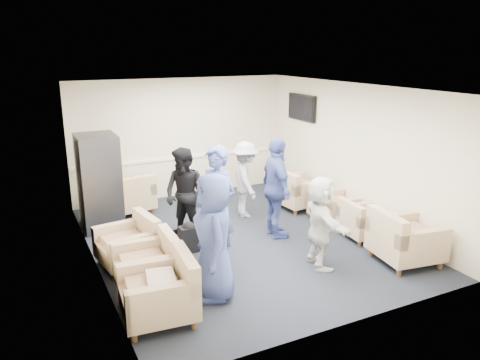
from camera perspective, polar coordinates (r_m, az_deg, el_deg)
name	(u,v)px	position (r m, az deg, el deg)	size (l,w,h in m)	color
floor	(240,239)	(8.51, -0.04, -7.26)	(6.00, 6.00, 0.00)	black
ceiling	(240,88)	(7.85, -0.05, 11.17)	(6.00, 6.00, 0.00)	silver
back_wall	(182,138)	(10.79, -7.12, 5.09)	(5.00, 0.02, 2.70)	beige
front_wall	(352,224)	(5.66, 13.52, -5.19)	(5.00, 0.02, 2.70)	beige
left_wall	(90,185)	(7.37, -17.78, -0.61)	(0.02, 6.00, 2.70)	beige
right_wall	(354,153)	(9.42, 13.75, 3.19)	(0.02, 6.00, 2.70)	beige
chair_rail	(183,157)	(10.86, -7.00, 2.74)	(4.98, 0.04, 0.06)	white
tv	(302,107)	(10.69, 7.53, 8.76)	(0.10, 1.00, 0.58)	black
armchair_left_near	(163,293)	(6.14, -9.42, -13.44)	(0.98, 0.98, 0.72)	tan
armchair_left_mid	(151,266)	(6.90, -10.82, -10.28)	(0.87, 0.87, 0.67)	tan
armchair_left_far	(131,245)	(7.65, -13.19, -7.72)	(0.95, 0.95, 0.67)	tan
armchair_right_near	(403,241)	(7.95, 19.20, -7.02)	(1.06, 1.06, 0.75)	tan
armchair_right_midnear	(362,222)	(8.76, 14.68, -5.01)	(0.82, 0.82, 0.60)	tan
armchair_right_midfar	(331,208)	(9.37, 11.07, -3.32)	(0.87, 0.87, 0.62)	tan
armchair_right_far	(297,192)	(10.11, 6.92, -1.43)	(0.97, 0.97, 0.72)	tan
armchair_corner	(130,197)	(9.98, -13.29, -2.00)	(1.03, 1.03, 0.71)	tan
vending_machine	(100,182)	(9.20, -16.75, -0.21)	(0.73, 0.85, 1.80)	#4B4C53
backpack	(189,236)	(7.99, -6.26, -6.83)	(0.32, 0.23, 0.53)	black
pillow	(161,280)	(6.06, -9.63, -11.93)	(0.45, 0.34, 0.13)	beige
person_front_left	(214,237)	(6.34, -3.23, -6.95)	(0.87, 0.56, 1.77)	#3B4B8F
person_mid_left	(217,207)	(7.26, -2.87, -3.30)	(0.70, 0.46, 1.93)	#3B4B8F
person_back_left	(185,195)	(8.30, -6.73, -1.82)	(0.82, 0.64, 1.68)	black
person_back_right	(245,180)	(9.42, 0.67, 0.05)	(1.00, 0.58, 1.55)	silver
person_mid_right	(276,188)	(8.38, 4.45, -1.00)	(1.08, 0.45, 1.84)	#3B4B8F
person_front_right	(321,222)	(7.38, 9.85, -5.07)	(1.37, 0.44, 1.47)	silver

